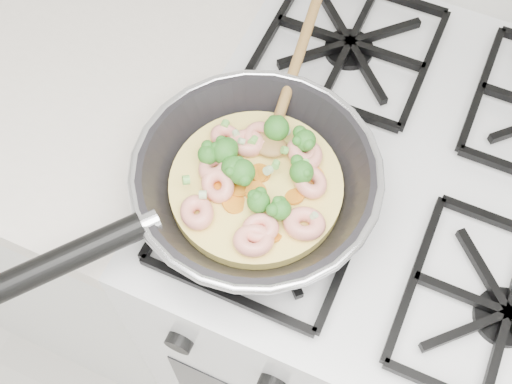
% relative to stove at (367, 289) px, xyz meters
% --- Properties ---
extents(stove, '(0.60, 0.60, 0.92)m').
position_rel_stove_xyz_m(stove, '(0.00, 0.00, 0.00)').
color(stove, silver).
rests_on(stove, ground).
extents(counter_left, '(1.00, 0.60, 0.90)m').
position_rel_stove_xyz_m(counter_left, '(-0.80, 0.00, -0.01)').
color(counter_left, white).
rests_on(counter_left, ground).
extents(skillet, '(0.36, 0.61, 0.10)m').
position_rel_stove_xyz_m(skillet, '(-0.17, -0.13, 0.50)').
color(skillet, black).
rests_on(skillet, stove).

